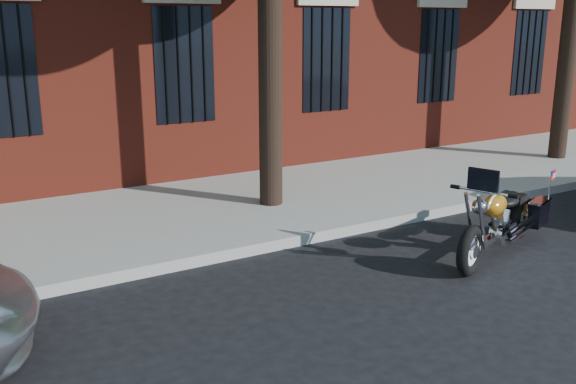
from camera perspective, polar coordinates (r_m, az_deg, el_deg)
ground at (r=7.67m, az=6.04°, el=-7.67°), size 120.00×120.00×0.00m
curb at (r=8.71m, az=0.58°, el=-4.27°), size 40.00×0.16×0.15m
sidewalk at (r=10.28m, az=-4.92°, el=-1.31°), size 40.00×3.60×0.15m
motorcycle at (r=8.77m, az=18.53°, el=-2.50°), size 2.47×1.25×1.26m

